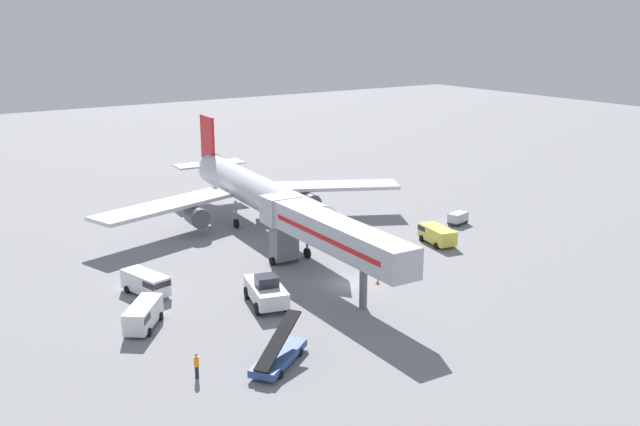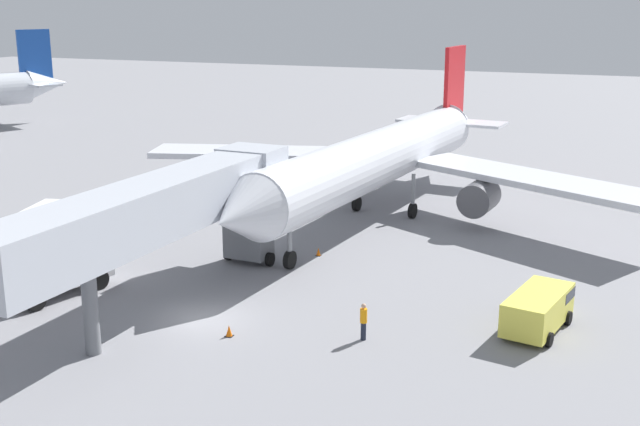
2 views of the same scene
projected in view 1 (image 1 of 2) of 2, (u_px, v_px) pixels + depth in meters
name	position (u px, v px, depth m)	size (l,w,h in m)	color
ground_plane	(350.00, 284.00, 69.36)	(300.00, 300.00, 0.00)	gray
airplane_at_gate	(254.00, 191.00, 87.18)	(39.41, 40.92, 11.51)	silver
jet_bridge	(325.00, 233.00, 67.52)	(4.13, 22.37, 6.96)	#B2B7C1
pushback_tug	(266.00, 291.00, 64.05)	(4.12, 6.56, 2.79)	white
belt_loader_truck	(279.00, 355.00, 53.17)	(6.27, 5.27, 3.06)	#2D4C8E
service_van_far_right	(147.00, 283.00, 66.37)	(3.10, 5.46, 2.06)	white
service_van_rear_left	(143.00, 315.00, 59.26)	(4.62, 5.12, 2.04)	white
service_van_near_left	(437.00, 234.00, 81.46)	(3.02, 5.23, 1.89)	#E5DB4C
baggage_cart_mid_left	(458.00, 218.00, 88.96)	(2.84, 2.03, 1.44)	#38383D
ground_crew_worker_foreground	(197.00, 365.00, 51.16)	(0.49, 0.49, 1.88)	#1E2333
ground_crew_worker_midground	(412.00, 257.00, 74.05)	(0.48, 0.48, 1.79)	#1E2333
safety_cone_alpha	(297.00, 248.00, 79.40)	(0.32, 0.32, 0.50)	black
safety_cone_bravo	(378.00, 281.00, 69.38)	(0.36, 0.36, 0.55)	black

